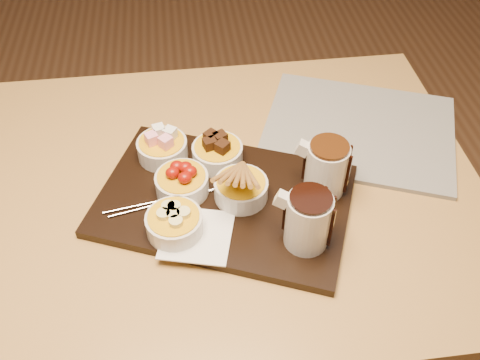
{
  "coord_description": "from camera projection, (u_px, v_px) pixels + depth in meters",
  "views": [
    {
      "loc": [
        0.03,
        -0.72,
        1.51
      ],
      "look_at": [
        0.12,
        -0.05,
        0.81
      ],
      "focal_mm": 40.0,
      "sensor_mm": 36.0,
      "label": 1
    }
  ],
  "objects": [
    {
      "name": "napkin",
      "position": [
        197.0,
        235.0,
        0.93
      ],
      "size": [
        0.15,
        0.15,
        0.0
      ],
      "primitive_type": "cube",
      "rotation": [
        0.0,
        0.0,
        -0.26
      ],
      "color": "white",
      "rests_on": "serving_board"
    },
    {
      "name": "pitcher_dark_chocolate",
      "position": [
        308.0,
        221.0,
        0.89
      ],
      "size": [
        0.1,
        0.1,
        0.1
      ],
      "primitive_type": "cylinder",
      "rotation": [
        0.0,
        0.0,
        -0.39
      ],
      "color": "silver",
      "rests_on": "serving_board"
    },
    {
      "name": "newspaper",
      "position": [
        359.0,
        130.0,
        1.15
      ],
      "size": [
        0.49,
        0.44,
        0.01
      ],
      "primitive_type": "cube",
      "rotation": [
        0.0,
        0.0,
        -0.38
      ],
      "color": "beige",
      "rests_on": "dining_table"
    },
    {
      "name": "serving_board",
      "position": [
        224.0,
        200.0,
        1.0
      ],
      "size": [
        0.54,
        0.45,
        0.02
      ],
      "primitive_type": "cube",
      "rotation": [
        0.0,
        0.0,
        -0.39
      ],
      "color": "black",
      "rests_on": "dining_table"
    },
    {
      "name": "bowl_marshmallows",
      "position": [
        162.0,
        149.0,
        1.06
      ],
      "size": [
        0.1,
        0.1,
        0.04
      ],
      "primitive_type": "cylinder",
      "color": "silver",
      "rests_on": "serving_board"
    },
    {
      "name": "dining_table",
      "position": [
        180.0,
        220.0,
        1.11
      ],
      "size": [
        1.2,
        0.8,
        0.75
      ],
      "color": "#AE8340",
      "rests_on": "ground"
    },
    {
      "name": "fondue_skewers",
      "position": [
        173.0,
        198.0,
        0.99
      ],
      "size": [
        0.07,
        0.26,
        0.01
      ],
      "primitive_type": null,
      "rotation": [
        0.0,
        0.0,
        -1.41
      ],
      "color": "silver",
      "rests_on": "serving_board"
    },
    {
      "name": "bowl_strawberries",
      "position": [
        182.0,
        184.0,
        1.0
      ],
      "size": [
        0.1,
        0.1,
        0.04
      ],
      "primitive_type": "cylinder",
      "color": "silver",
      "rests_on": "serving_board"
    },
    {
      "name": "bowl_biscotti",
      "position": [
        241.0,
        189.0,
        0.99
      ],
      "size": [
        0.1,
        0.1,
        0.04
      ],
      "primitive_type": "cylinder",
      "color": "silver",
      "rests_on": "serving_board"
    },
    {
      "name": "pitcher_milk_chocolate",
      "position": [
        326.0,
        169.0,
        0.98
      ],
      "size": [
        0.1,
        0.1,
        0.1
      ],
      "primitive_type": "cylinder",
      "rotation": [
        0.0,
        0.0,
        -0.39
      ],
      "color": "silver",
      "rests_on": "serving_board"
    },
    {
      "name": "bowl_cake",
      "position": [
        217.0,
        154.0,
        1.05
      ],
      "size": [
        0.1,
        0.1,
        0.04
      ],
      "primitive_type": "cylinder",
      "color": "silver",
      "rests_on": "serving_board"
    },
    {
      "name": "bowl_bananas",
      "position": [
        174.0,
        224.0,
        0.93
      ],
      "size": [
        0.1,
        0.1,
        0.04
      ],
      "primitive_type": "cylinder",
      "color": "silver",
      "rests_on": "serving_board"
    }
  ]
}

